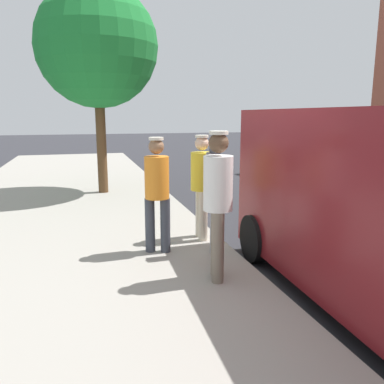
{
  "coord_description": "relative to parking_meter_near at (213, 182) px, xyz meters",
  "views": [
    {
      "loc": [
        3.07,
        4.32,
        2.08
      ],
      "look_at": [
        1.65,
        -0.67,
        1.05
      ],
      "focal_mm": 36.43,
      "sensor_mm": 36.0,
      "label": 1
    }
  ],
  "objects": [
    {
      "name": "ground_plane",
      "position": [
        -1.35,
        0.67,
        -1.18
      ],
      "size": [
        80.0,
        80.0,
        0.0
      ],
      "primitive_type": "plane",
      "color": "#2D2D33"
    },
    {
      "name": "sidewalk_slab",
      "position": [
        2.15,
        0.67,
        -1.11
      ],
      "size": [
        5.0,
        32.0,
        0.15
      ],
      "primitive_type": "cube",
      "color": "#9E998E",
      "rests_on": "ground"
    },
    {
      "name": "parking_meter_near",
      "position": [
        0.0,
        0.0,
        0.0
      ],
      "size": [
        0.14,
        0.18,
        1.52
      ],
      "color": "gray",
      "rests_on": "sidewalk_slab"
    },
    {
      "name": "pedestrian_in_orange",
      "position": [
        0.73,
        -0.27,
        -0.1
      ],
      "size": [
        0.35,
        0.34,
        1.63
      ],
      "color": "#383D47",
      "rests_on": "sidewalk_slab"
    },
    {
      "name": "pedestrian_in_yellow",
      "position": [
        -0.05,
        -0.69,
        -0.1
      ],
      "size": [
        0.34,
        0.36,
        1.63
      ],
      "color": "beige",
      "rests_on": "sidewalk_slab"
    },
    {
      "name": "pedestrian_in_white",
      "position": [
        0.23,
        0.85,
        -0.02
      ],
      "size": [
        0.34,
        0.35,
        1.75
      ],
      "color": "#726656",
      "rests_on": "sidewalk_slab"
    },
    {
      "name": "street_tree",
      "position": [
        1.23,
        -4.97,
        2.48
      ],
      "size": [
        2.9,
        2.9,
        4.98
      ],
      "color": "brown",
      "rests_on": "sidewalk_slab"
    }
  ]
}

